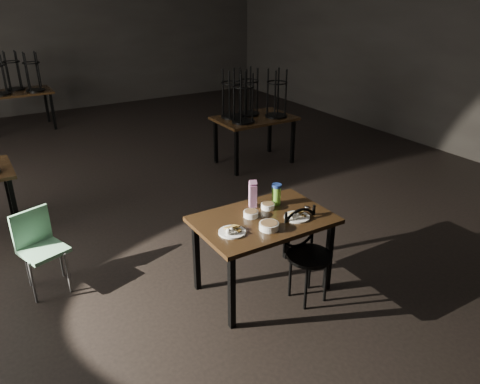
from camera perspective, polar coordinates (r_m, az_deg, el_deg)
room at (r=5.44m, az=-11.32°, el=20.29°), size 12.00×12.04×3.22m
main_table at (r=4.19m, az=2.86°, el=-4.14°), size 1.20×0.80×0.75m
plate_left at (r=3.90m, az=-0.97°, el=-4.75°), size 0.23×0.23×0.07m
plate_right at (r=4.17m, az=6.96°, el=-2.90°), size 0.23×0.23×0.07m
bowl_near at (r=4.16m, az=1.34°, el=-2.66°), size 0.13×0.13×0.05m
bowl_far at (r=4.32m, az=3.41°, el=-1.70°), size 0.13×0.13×0.05m
bowl_big at (r=3.96m, az=3.55°, el=-4.13°), size 0.17×0.17×0.06m
juice_carton at (r=4.31m, az=1.58°, el=-0.29°), size 0.08×0.08×0.27m
water_bottle at (r=4.37m, az=4.46°, el=-0.26°), size 0.12×0.12×0.20m
spoon at (r=4.37m, az=8.24°, el=-1.90°), size 0.06×0.19×0.01m
bentwood_chair at (r=4.23m, az=7.96°, el=-6.74°), size 0.40×0.40×0.85m
school_chair at (r=4.69m, az=-23.28°, el=-5.80°), size 0.46×0.46×0.78m
bg_table_right at (r=7.31m, az=1.56°, el=9.45°), size 1.20×0.80×1.48m
bg_table_far at (r=10.09m, az=-25.48°, el=11.16°), size 1.20×0.80×1.48m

